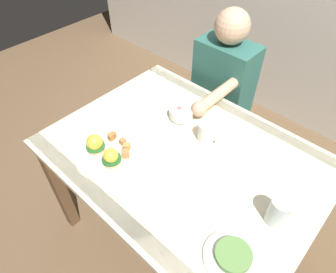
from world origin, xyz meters
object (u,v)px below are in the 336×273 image
(fork, at_px, (108,117))
(dining_table, at_px, (183,168))
(coffee_mug, at_px, (207,131))
(side_plate, at_px, (233,256))
(diner_person, at_px, (220,91))
(eggs_benedict_plate, at_px, (105,152))
(fruit_bowl, at_px, (181,113))
(water_glass_near, at_px, (278,212))

(fork, bearing_deg, dining_table, 9.94)
(coffee_mug, distance_m, side_plate, 0.56)
(coffee_mug, height_order, side_plate, coffee_mug)
(coffee_mug, xyz_separation_m, fork, (-0.45, -0.21, -0.05))
(diner_person, bearing_deg, eggs_benedict_plate, -91.65)
(coffee_mug, relative_size, diner_person, 0.10)
(fruit_bowl, bearing_deg, diner_person, 96.90)
(diner_person, bearing_deg, dining_table, -70.09)
(fork, bearing_deg, fruit_bowl, 42.68)
(water_glass_near, bearing_deg, coffee_mug, 159.91)
(dining_table, xyz_separation_m, water_glass_near, (0.46, -0.02, 0.16))
(water_glass_near, distance_m, diner_person, 0.93)
(dining_table, bearing_deg, side_plate, -30.20)
(side_plate, bearing_deg, fork, 168.74)
(eggs_benedict_plate, xyz_separation_m, coffee_mug, (0.26, 0.38, 0.02))
(fruit_bowl, relative_size, diner_person, 0.11)
(water_glass_near, bearing_deg, side_plate, -98.56)
(fruit_bowl, height_order, side_plate, fruit_bowl)
(fork, height_order, diner_person, diner_person)
(coffee_mug, bearing_deg, dining_table, -97.97)
(dining_table, height_order, fruit_bowl, fruit_bowl)
(fruit_bowl, distance_m, side_plate, 0.73)
(water_glass_near, xyz_separation_m, side_plate, (-0.03, -0.22, -0.04))
(water_glass_near, xyz_separation_m, diner_person, (-0.68, 0.62, -0.14))
(eggs_benedict_plate, height_order, coffee_mug, coffee_mug)
(fruit_bowl, distance_m, diner_person, 0.45)
(fruit_bowl, bearing_deg, side_plate, -35.38)
(side_plate, xyz_separation_m, diner_person, (-0.64, 0.85, -0.10))
(fork, bearing_deg, side_plate, -11.26)
(eggs_benedict_plate, bearing_deg, water_glass_near, 17.68)
(coffee_mug, distance_m, water_glass_near, 0.47)
(dining_table, bearing_deg, diner_person, 109.91)
(dining_table, relative_size, fork, 7.69)
(eggs_benedict_plate, height_order, fruit_bowl, eggs_benedict_plate)
(coffee_mug, bearing_deg, fruit_bowl, 169.34)
(dining_table, height_order, coffee_mug, coffee_mug)
(fork, relative_size, diner_person, 0.14)
(water_glass_near, height_order, diner_person, diner_person)
(fork, relative_size, water_glass_near, 1.29)
(dining_table, xyz_separation_m, side_plate, (0.43, -0.25, 0.12))
(side_plate, bearing_deg, coffee_mug, 136.54)
(eggs_benedict_plate, relative_size, side_plate, 1.35)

